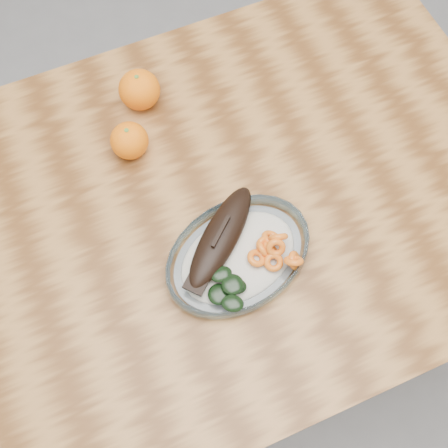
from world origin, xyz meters
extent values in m
plane|color=slate|center=(0.00, 0.00, 0.00)|extent=(3.00, 3.00, 0.00)
cube|color=#5B3415|center=(0.00, 0.00, 0.73)|extent=(1.20, 0.80, 0.04)
cylinder|color=brown|center=(0.54, 0.34, 0.35)|extent=(0.06, 0.06, 0.71)
ellipsoid|color=white|center=(0.01, -0.11, 0.76)|extent=(0.53, 0.42, 0.01)
torus|color=#84B1CC|center=(0.01, -0.11, 0.77)|extent=(0.55, 0.55, 0.03)
ellipsoid|color=silver|center=(0.01, -0.11, 0.77)|extent=(0.47, 0.37, 0.02)
ellipsoid|color=black|center=(-0.01, -0.08, 0.80)|extent=(0.19, 0.18, 0.03)
ellipsoid|color=black|center=(-0.01, -0.08, 0.79)|extent=(0.16, 0.15, 0.02)
cube|color=black|center=(-0.07, -0.13, 0.80)|extent=(0.05, 0.05, 0.01)
cube|color=black|center=(-0.01, -0.08, 0.81)|extent=(0.05, 0.04, 0.02)
torus|color=#DA5910|center=(0.03, -0.13, 0.79)|extent=(0.04, 0.04, 0.02)
torus|color=#DA5910|center=(0.06, -0.15, 0.79)|extent=(0.04, 0.04, 0.03)
torus|color=#DA5910|center=(0.06, -0.13, 0.79)|extent=(0.03, 0.04, 0.04)
torus|color=#DA5910|center=(0.09, -0.16, 0.79)|extent=(0.04, 0.04, 0.04)
torus|color=#DA5910|center=(0.06, -0.12, 0.79)|extent=(0.04, 0.04, 0.03)
torus|color=#DA5910|center=(0.07, -0.11, 0.79)|extent=(0.05, 0.05, 0.03)
torus|color=#DA5910|center=(0.05, -0.12, 0.79)|extent=(0.02, 0.03, 0.04)
torus|color=#DA5910|center=(0.07, -0.13, 0.81)|extent=(0.04, 0.03, 0.04)
torus|color=#DA5910|center=(0.08, -0.12, 0.81)|extent=(0.04, 0.03, 0.04)
torus|color=#DA5910|center=(0.09, -0.16, 0.81)|extent=(0.05, 0.04, 0.04)
ellipsoid|color=black|center=(-0.02, -0.16, 0.79)|extent=(0.05, 0.04, 0.01)
ellipsoid|color=black|center=(-0.05, -0.16, 0.79)|extent=(0.05, 0.05, 0.01)
ellipsoid|color=black|center=(-0.03, -0.14, 0.80)|extent=(0.04, 0.03, 0.01)
ellipsoid|color=black|center=(-0.02, -0.16, 0.80)|extent=(0.05, 0.05, 0.01)
ellipsoid|color=black|center=(-0.03, -0.19, 0.80)|extent=(0.05, 0.04, 0.01)
sphere|color=#FF6E05|center=(-0.08, 0.16, 0.78)|extent=(0.07, 0.07, 0.07)
sphere|color=#FF6E05|center=(-0.03, 0.25, 0.79)|extent=(0.08, 0.08, 0.08)
camera|label=1|loc=(-0.14, -0.41, 1.64)|focal=45.00mm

